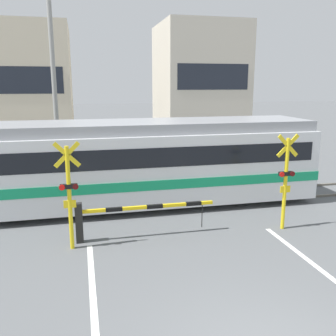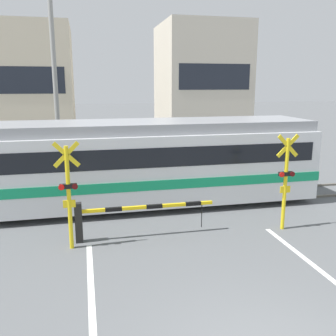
# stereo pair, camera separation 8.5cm
# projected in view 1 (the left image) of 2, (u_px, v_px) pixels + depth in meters

# --- Properties ---
(rail_track_near) EXTENTS (50.00, 0.10, 0.08)m
(rail_track_near) POSITION_uv_depth(u_px,v_px,m) (164.00, 208.00, 13.16)
(rail_track_near) COLOR #5B564C
(rail_track_near) RESTS_ON ground_plane
(rail_track_far) EXTENTS (50.00, 0.10, 0.08)m
(rail_track_far) POSITION_uv_depth(u_px,v_px,m) (156.00, 196.00, 14.52)
(rail_track_far) COLOR #5B564C
(rail_track_far) RESTS_ON ground_plane
(commuter_train) EXTENTS (16.69, 2.98, 3.02)m
(commuter_train) POSITION_uv_depth(u_px,v_px,m) (79.00, 163.00, 12.86)
(commuter_train) COLOR silver
(commuter_train) RESTS_ON ground_plane
(crossing_barrier_near) EXTENTS (3.95, 0.20, 1.13)m
(crossing_barrier_near) POSITION_uv_depth(u_px,v_px,m) (116.00, 215.00, 10.45)
(crossing_barrier_near) COLOR black
(crossing_barrier_near) RESTS_ON ground_plane
(crossing_barrier_far) EXTENTS (3.95, 0.20, 1.13)m
(crossing_barrier_far) POSITION_uv_depth(u_px,v_px,m) (185.00, 163.00, 17.19)
(crossing_barrier_far) COLOR black
(crossing_barrier_far) RESTS_ON ground_plane
(crossing_signal_left) EXTENTS (0.68, 0.15, 2.89)m
(crossing_signal_left) POSITION_uv_depth(u_px,v_px,m) (69.00, 191.00, 9.65)
(crossing_signal_left) COLOR yellow
(crossing_signal_left) RESTS_ON ground_plane
(crossing_signal_right) EXTENTS (0.68, 0.15, 2.89)m
(crossing_signal_right) POSITION_uv_depth(u_px,v_px,m) (286.00, 178.00, 11.02)
(crossing_signal_right) COLOR yellow
(crossing_signal_right) RESTS_ON ground_plane
(pedestrian) EXTENTS (0.38, 0.22, 1.64)m
(pedestrian) POSITION_uv_depth(u_px,v_px,m) (163.00, 152.00, 18.81)
(pedestrian) COLOR brown
(pedestrian) RESTS_ON ground_plane
(building_left_of_street) EXTENTS (5.05, 6.47, 8.21)m
(building_left_of_street) POSITION_uv_depth(u_px,v_px,m) (34.00, 87.00, 26.10)
(building_left_of_street) COLOR beige
(building_left_of_street) RESTS_ON ground_plane
(building_right_of_street) EXTENTS (6.06, 6.47, 8.66)m
(building_right_of_street) POSITION_uv_depth(u_px,v_px,m) (199.00, 83.00, 28.71)
(building_right_of_street) COLOR beige
(building_right_of_street) RESTS_ON ground_plane
(utility_pole_streetside) EXTENTS (0.22, 0.22, 8.26)m
(utility_pole_streetside) POSITION_uv_depth(u_px,v_px,m) (54.00, 87.00, 17.55)
(utility_pole_streetside) COLOR gray
(utility_pole_streetside) RESTS_ON ground_plane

